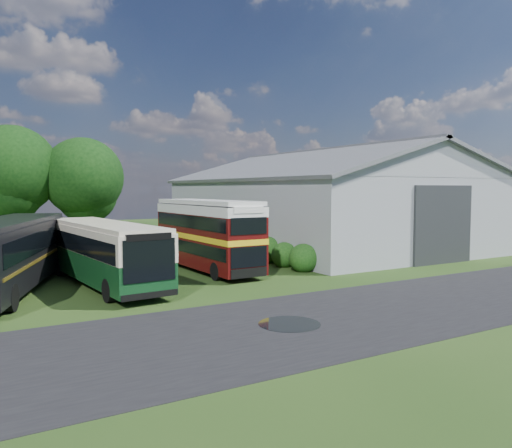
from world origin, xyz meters
TOP-DOWN VIEW (x-y plane):
  - ground at (0.00, 0.00)m, footprint 120.00×120.00m
  - asphalt_road at (3.00, -3.00)m, footprint 60.00×8.00m
  - puddle at (-1.50, -3.00)m, footprint 2.20×2.20m
  - storage_shed at (15.00, 15.98)m, footprint 18.80×24.80m
  - tree_mid at (-8.00, 24.80)m, footprint 6.80×6.80m
  - tree_right_a at (-3.00, 23.80)m, footprint 6.26×6.26m
  - shrub_front at (5.60, 6.00)m, footprint 1.70×1.70m
  - shrub_mid at (5.60, 8.00)m, footprint 1.60×1.60m
  - shrub_back at (5.60, 10.00)m, footprint 1.80×1.80m
  - bus_green_single at (-5.32, 7.71)m, footprint 3.55×11.44m
  - bus_maroon_double at (0.98, 9.22)m, footprint 2.68×9.65m
  - bus_dark_single at (-9.53, 8.40)m, footprint 6.70×12.44m

SIDE VIEW (x-z plane):
  - ground at x=0.00m, z-range 0.00..0.00m
  - asphalt_road at x=3.00m, z-range -0.01..0.01m
  - puddle at x=-1.50m, z-range -0.01..0.01m
  - shrub_front at x=5.60m, z-range -0.85..0.85m
  - shrub_mid at x=5.60m, z-range -0.80..0.80m
  - shrub_back at x=5.60m, z-range -0.90..0.90m
  - bus_green_single at x=-5.32m, z-range 0.10..3.21m
  - bus_dark_single at x=-9.53m, z-range 0.11..3.47m
  - bus_maroon_double at x=0.98m, z-range 0.00..4.12m
  - storage_shed at x=15.00m, z-range 0.09..8.24m
  - tree_right_a at x=-3.00m, z-range 1.27..10.10m
  - tree_mid at x=-8.00m, z-range 1.38..10.98m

